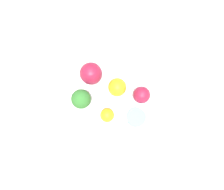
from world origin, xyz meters
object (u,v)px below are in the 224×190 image
(broccoli, at_px, (81,99))
(apple_red, at_px, (91,73))
(orange_front, at_px, (118,88))
(bowl, at_px, (112,97))
(napkin, at_px, (102,24))
(small_cup, at_px, (136,117))
(orange_back, at_px, (107,115))
(apple_green, at_px, (142,95))

(broccoli, distance_m, apple_red, 0.08)
(orange_front, bearing_deg, broccoli, -122.31)
(bowl, height_order, napkin, bowl)
(bowl, height_order, small_cup, small_cup)
(bowl, height_order, orange_front, orange_front)
(apple_red, relative_size, napkin, 0.34)
(orange_back, height_order, small_cup, orange_back)
(apple_red, xyz_separation_m, apple_green, (0.14, 0.04, -0.01))
(bowl, relative_size, apple_red, 4.04)
(orange_back, bearing_deg, apple_red, 150.14)
(broccoli, distance_m, apple_green, 0.16)
(apple_green, distance_m, small_cup, 0.06)
(apple_red, bearing_deg, orange_back, -29.86)
(bowl, distance_m, orange_front, 0.04)
(small_cup, bearing_deg, apple_red, 174.95)
(orange_front, relative_size, napkin, 0.28)
(apple_green, relative_size, orange_front, 0.92)
(broccoli, relative_size, apple_green, 1.43)
(broccoli, bearing_deg, orange_front, 57.69)
(apple_red, bearing_deg, orange_front, 10.27)
(orange_front, bearing_deg, orange_back, -74.10)
(small_cup, bearing_deg, orange_front, 160.58)
(bowl, xyz_separation_m, apple_green, (0.06, 0.05, 0.04))
(bowl, relative_size, apple_green, 5.34)
(broccoli, xyz_separation_m, orange_front, (0.05, 0.09, -0.01))
(apple_green, distance_m, orange_back, 0.11)
(small_cup, bearing_deg, bowl, 175.24)
(bowl, bearing_deg, orange_front, 79.47)
(orange_front, relative_size, orange_back, 1.34)
(napkin, bearing_deg, bowl, -43.91)
(apple_red, relative_size, small_cup, 1.19)
(orange_front, distance_m, napkin, 0.24)
(napkin, bearing_deg, broccoli, -61.76)
(apple_green, height_order, orange_back, apple_green)
(broccoli, bearing_deg, orange_back, 8.87)
(small_cup, bearing_deg, broccoli, -157.81)
(bowl, distance_m, orange_back, 0.07)
(orange_front, height_order, small_cup, orange_front)
(small_cup, relative_size, napkin, 0.29)
(bowl, xyz_separation_m, broccoli, (-0.05, -0.06, 0.05))
(apple_red, bearing_deg, broccoli, -68.65)
(broccoli, relative_size, apple_red, 1.08)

